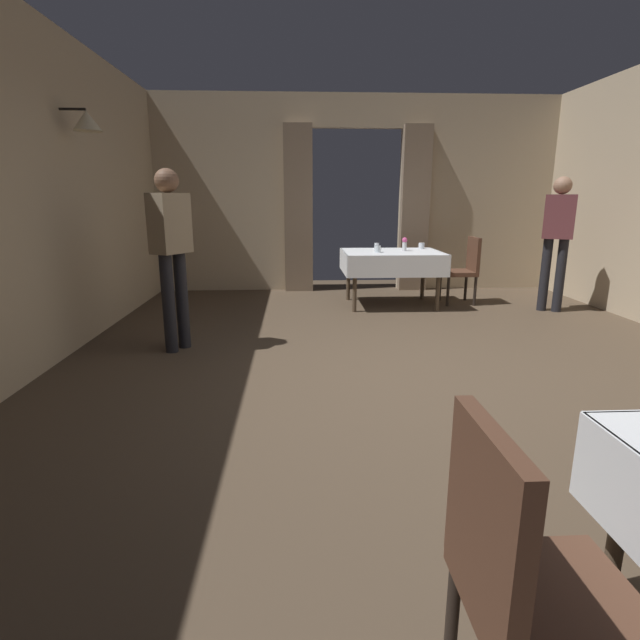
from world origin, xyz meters
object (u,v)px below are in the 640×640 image
object	(u,v)px
glass_mid_c	(421,246)
glass_mid_d	(377,246)
person_waiter_by_doorway	(557,233)
chair_mid_right	(464,267)
chair_near_left	(525,580)
glass_mid_b	(378,249)
dining_table_mid	(392,258)
flower_vase_mid	(405,244)
person_diner_standing_aside	(171,245)

from	to	relation	value
glass_mid_c	glass_mid_d	world-z (taller)	glass_mid_c
person_waiter_by_doorway	chair_mid_right	bearing A→B (deg)	150.93
chair_near_left	glass_mid_b	world-z (taller)	chair_near_left
glass_mid_c	person_waiter_by_doorway	world-z (taller)	person_waiter_by_doorway
chair_mid_right	person_waiter_by_doorway	world-z (taller)	person_waiter_by_doorway
dining_table_mid	chair_mid_right	distance (m)	1.07
flower_vase_mid	glass_mid_c	distance (m)	0.39
glass_mid_d	chair_near_left	bearing A→B (deg)	-95.62
dining_table_mid	person_diner_standing_aside	distance (m)	3.18
glass_mid_c	glass_mid_b	bearing A→B (deg)	-148.39
chair_near_left	person_diner_standing_aside	world-z (taller)	person_diner_standing_aside
dining_table_mid	person_waiter_by_doorway	xyz separation A→B (m)	(2.04, -0.46, 0.37)
glass_mid_b	glass_mid_c	bearing A→B (deg)	31.61
chair_mid_right	flower_vase_mid	xyz separation A→B (m)	(-0.87, -0.04, 0.33)
dining_table_mid	flower_vase_mid	size ratio (longest dim) A/B	7.29
chair_near_left	person_waiter_by_doorway	world-z (taller)	person_waiter_by_doorway
glass_mid_d	person_diner_standing_aside	bearing A→B (deg)	-135.30
glass_mid_d	person_diner_standing_aside	xyz separation A→B (m)	(-2.33, -2.30, 0.23)
dining_table_mid	chair_near_left	world-z (taller)	chair_near_left
person_diner_standing_aside	glass_mid_c	bearing A→B (deg)	37.14
person_waiter_by_doorway	flower_vase_mid	bearing A→B (deg)	164.67
chair_mid_right	person_diner_standing_aside	size ratio (longest dim) A/B	0.54
dining_table_mid	glass_mid_c	bearing A→B (deg)	31.68
dining_table_mid	glass_mid_c	xyz separation A→B (m)	(0.48, 0.30, 0.14)
chair_mid_right	glass_mid_b	size ratio (longest dim) A/B	10.20
chair_near_left	glass_mid_b	bearing A→B (deg)	84.54
glass_mid_c	person_waiter_by_doorway	size ratio (longest dim) A/B	0.05
chair_near_left	glass_mid_b	xyz separation A→B (m)	(0.53, 5.49, 0.28)
flower_vase_mid	glass_mid_d	world-z (taller)	flower_vase_mid
person_waiter_by_doorway	person_diner_standing_aside	xyz separation A→B (m)	(-4.52, -1.49, 0.00)
glass_mid_b	chair_near_left	bearing A→B (deg)	-95.46
glass_mid_b	glass_mid_d	distance (m)	0.49
dining_table_mid	flower_vase_mid	distance (m)	0.27
flower_vase_mid	glass_mid_d	bearing A→B (deg)	137.51
glass_mid_b	dining_table_mid	bearing A→B (deg)	31.43
person_waiter_by_doorway	glass_mid_b	bearing A→B (deg)	171.76
glass_mid_d	glass_mid_b	bearing A→B (deg)	-97.41
glass_mid_c	person_waiter_by_doorway	bearing A→B (deg)	-25.91
dining_table_mid	glass_mid_c	distance (m)	0.58
chair_near_left	person_waiter_by_doorway	xyz separation A→B (m)	(2.78, 5.17, 0.51)
chair_near_left	person_waiter_by_doorway	size ratio (longest dim) A/B	0.54
chair_mid_right	chair_near_left	bearing A→B (deg)	-107.44
chair_near_left	glass_mid_c	bearing A→B (deg)	78.33
person_waiter_by_doorway	person_diner_standing_aside	distance (m)	4.76
dining_table_mid	glass_mid_c	world-z (taller)	glass_mid_c
dining_table_mid	chair_mid_right	world-z (taller)	chair_mid_right
glass_mid_d	person_diner_standing_aside	distance (m)	3.28
person_waiter_by_doorway	glass_mid_c	bearing A→B (deg)	154.09
dining_table_mid	chair_mid_right	bearing A→B (deg)	4.82
dining_table_mid	flower_vase_mid	world-z (taller)	flower_vase_mid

